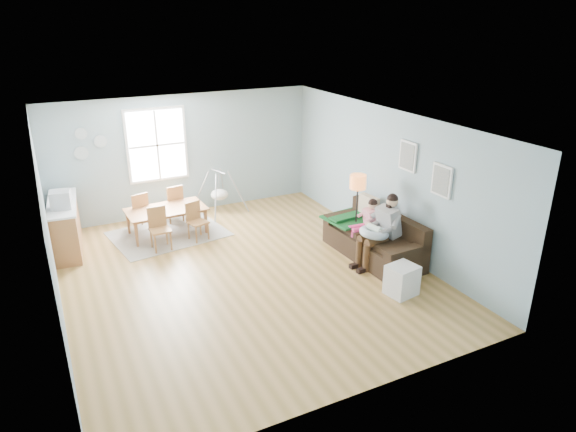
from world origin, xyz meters
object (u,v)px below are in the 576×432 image
father (381,228)px  counter (66,226)px  dining_table (167,222)px  chair_sw (159,226)px  baby_swing (219,194)px  sofa (376,241)px  toddler (367,218)px  monitor (60,200)px  floor_lamp (358,188)px  chair_ne (174,202)px  storage_cube (401,280)px  chair_nw (139,209)px  chair_se (196,219)px

father → counter: father is taller
dining_table → chair_sw: chair_sw is taller
baby_swing → father: bearing=-65.6°
sofa → toddler: toddler is taller
sofa → monitor: 5.90m
floor_lamp → counter: size_ratio=0.84×
sofa → toddler: 0.48m
chair_ne → counter: bearing=-168.6°
storage_cube → chair_nw: chair_nw is taller
dining_table → chair_sw: size_ratio=1.90×
chair_ne → father: bearing=-52.4°
monitor → storage_cube: bearing=-39.8°
toddler → floor_lamp: bearing=105.5°
father → chair_sw: (-3.46, 2.49, -0.25)m
sofa → father: bearing=-112.1°
chair_nw → monitor: monitor is taller
toddler → chair_ne: 4.31m
storage_cube → floor_lamp: bearing=80.6°
monitor → baby_swing: monitor is taller
dining_table → storage_cube: bearing=-58.0°
dining_table → chair_se: (0.47, -0.49, 0.15)m
storage_cube → chair_se: bearing=122.6°
chair_nw → counter: (-1.46, -0.33, 0.03)m
sofa → chair_ne: size_ratio=2.50×
floor_lamp → chair_nw: size_ratio=1.80×
toddler → dining_table: size_ratio=0.56×
dining_table → chair_se: size_ratio=2.03×
father → floor_lamp: (-0.03, 0.77, 0.53)m
chair_ne → baby_swing: bearing=7.7°
father → baby_swing: size_ratio=1.11×
toddler → floor_lamp: (-0.07, 0.26, 0.52)m
baby_swing → chair_sw: bearing=-141.8°
chair_se → baby_swing: size_ratio=0.65×
chair_sw → dining_table: bearing=63.3°
chair_ne → baby_swing: size_ratio=0.71×
father → chair_nw: (-3.62, 3.57, -0.25)m
storage_cube → chair_ne: bearing=117.8°
chair_se → chair_ne: chair_ne is taller
monitor → father: bearing=-29.7°
storage_cube → chair_se: 4.36m
chair_se → floor_lamp: bearing=-34.7°
monitor → baby_swing: bearing=15.5°
storage_cube → baby_swing: bearing=106.0°
chair_se → storage_cube: bearing=-57.4°
sofa → baby_swing: bearing=117.8°
chair_nw → monitor: size_ratio=2.12×
storage_cube → dining_table: size_ratio=0.33×
dining_table → counter: bearing=173.4°
dining_table → chair_nw: bearing=132.0°
chair_sw → chair_se: chair_sw is taller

